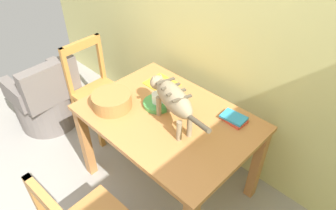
% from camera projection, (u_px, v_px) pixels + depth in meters
% --- Properties ---
extents(wall_rear, '(4.75, 0.11, 2.50)m').
position_uv_depth(wall_rear, '(218.00, 20.00, 2.24)').
color(wall_rear, '#D4CE7E').
rests_on(wall_rear, ground_plane).
extents(dining_table, '(1.24, 0.88, 0.75)m').
position_uv_depth(dining_table, '(168.00, 125.00, 2.20)').
color(dining_table, '#BC7A42').
rests_on(dining_table, ground_plane).
extents(cat, '(0.67, 0.26, 0.31)m').
position_uv_depth(cat, '(172.00, 98.00, 1.96)').
color(cat, gray).
rests_on(cat, dining_table).
extents(saucer_bowl, '(0.22, 0.22, 0.03)m').
position_uv_depth(saucer_bowl, '(158.00, 104.00, 2.23)').
color(saucer_bowl, '#469848').
rests_on(saucer_bowl, dining_table).
extents(coffee_mug, '(0.12, 0.08, 0.08)m').
position_uv_depth(coffee_mug, '(158.00, 98.00, 2.20)').
color(coffee_mug, white).
rests_on(coffee_mug, saucer_bowl).
extents(magazine, '(0.25, 0.21, 0.01)m').
position_uv_depth(magazine, '(162.00, 84.00, 2.46)').
color(magazine, yellow).
rests_on(magazine, dining_table).
extents(book_stack, '(0.18, 0.13, 0.03)m').
position_uv_depth(book_stack, '(234.00, 118.00, 2.10)').
color(book_stack, '#D54433').
rests_on(book_stack, dining_table).
extents(wicker_basket, '(0.29, 0.29, 0.11)m').
position_uv_depth(wicker_basket, '(112.00, 100.00, 2.20)').
color(wicker_basket, '#A7743C').
rests_on(wicker_basket, dining_table).
extents(wooden_chair_far, '(0.43, 0.43, 0.92)m').
position_uv_depth(wooden_chair_far, '(97.00, 91.00, 2.91)').
color(wooden_chair_far, '#BF813A').
rests_on(wooden_chair_far, ground_plane).
extents(wicker_armchair, '(0.61, 0.61, 0.78)m').
position_uv_depth(wicker_armchair, '(47.00, 101.00, 3.06)').
color(wicker_armchair, slate).
rests_on(wicker_armchair, ground_plane).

